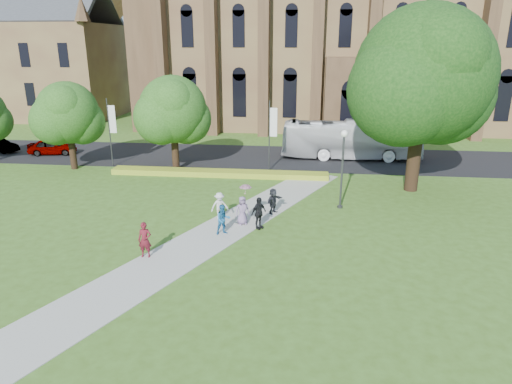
# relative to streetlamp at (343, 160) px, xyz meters

# --- Properties ---
(ground) EXTENTS (160.00, 160.00, 0.00)m
(ground) POSITION_rel_streetlamp_xyz_m (-7.50, -6.50, -3.30)
(ground) COLOR #3C5A1B
(ground) RESTS_ON ground
(road) EXTENTS (160.00, 10.00, 0.02)m
(road) POSITION_rel_streetlamp_xyz_m (-7.50, 13.50, -3.29)
(road) COLOR black
(road) RESTS_ON ground
(footpath) EXTENTS (15.58, 28.54, 0.04)m
(footpath) POSITION_rel_streetlamp_xyz_m (-7.50, -5.50, -3.28)
(footpath) COLOR #B2B2A8
(footpath) RESTS_ON ground
(flower_hedge) EXTENTS (18.00, 1.40, 0.45)m
(flower_hedge) POSITION_rel_streetlamp_xyz_m (-9.50, 6.70, -3.07)
(flower_hedge) COLOR gold
(flower_hedge) RESTS_ON ground
(cathedral) EXTENTS (52.60, 18.25, 28.00)m
(cathedral) POSITION_rel_streetlamp_xyz_m (2.50, 33.23, 9.69)
(cathedral) COLOR olive
(cathedral) RESTS_ON ground
(building_west) EXTENTS (22.00, 14.00, 18.30)m
(building_west) POSITION_rel_streetlamp_xyz_m (-41.50, 35.50, 5.91)
(building_west) COLOR olive
(building_west) RESTS_ON ground
(streetlamp) EXTENTS (0.44, 0.44, 5.24)m
(streetlamp) POSITION_rel_streetlamp_xyz_m (0.00, 0.00, 0.00)
(streetlamp) COLOR #38383D
(streetlamp) RESTS_ON ground
(large_tree) EXTENTS (9.60, 9.60, 13.20)m
(large_tree) POSITION_rel_streetlamp_xyz_m (5.50, 4.50, 5.07)
(large_tree) COLOR #332114
(large_tree) RESTS_ON ground
(street_tree_0) EXTENTS (5.20, 5.20, 7.50)m
(street_tree_0) POSITION_rel_streetlamp_xyz_m (-22.50, 7.50, 1.58)
(street_tree_0) COLOR #332114
(street_tree_0) RESTS_ON ground
(street_tree_1) EXTENTS (5.60, 5.60, 8.05)m
(street_tree_1) POSITION_rel_streetlamp_xyz_m (-13.50, 8.00, 1.93)
(street_tree_1) COLOR #332114
(street_tree_1) RESTS_ON ground
(banner_pole_0) EXTENTS (0.70, 0.10, 6.00)m
(banner_pole_0) POSITION_rel_streetlamp_xyz_m (-5.39, 8.70, 0.09)
(banner_pole_0) COLOR #38383D
(banner_pole_0) RESTS_ON ground
(banner_pole_1) EXTENTS (0.70, 0.10, 6.00)m
(banner_pole_1) POSITION_rel_streetlamp_xyz_m (-19.39, 8.70, 0.09)
(banner_pole_1) COLOR #38383D
(banner_pole_1) RESTS_ON ground
(tour_coach) EXTENTS (13.00, 3.25, 3.61)m
(tour_coach) POSITION_rel_streetlamp_xyz_m (1.75, 13.98, -1.47)
(tour_coach) COLOR silver
(tour_coach) RESTS_ON road
(car_0) EXTENTS (4.72, 2.58, 1.52)m
(car_0) POSITION_rel_streetlamp_xyz_m (-27.21, 12.36, -2.51)
(car_0) COLOR gray
(car_0) RESTS_ON road
(pedestrian_0) EXTENTS (0.71, 0.50, 1.87)m
(pedestrian_0) POSITION_rel_streetlamp_xyz_m (-10.38, -8.61, -2.32)
(pedestrian_0) COLOR #5A141E
(pedestrian_0) RESTS_ON footpath
(pedestrian_1) EXTENTS (1.07, 0.99, 1.77)m
(pedestrian_1) POSITION_rel_streetlamp_xyz_m (-6.94, -5.27, -2.37)
(pedestrian_1) COLOR #1D5E92
(pedestrian_1) RESTS_ON footpath
(pedestrian_2) EXTENTS (1.27, 1.08, 1.71)m
(pedestrian_2) POSITION_rel_streetlamp_xyz_m (-7.59, -2.95, -2.40)
(pedestrian_2) COLOR silver
(pedestrian_2) RESTS_ON footpath
(pedestrian_3) EXTENTS (1.09, 1.17, 1.93)m
(pedestrian_3) POSITION_rel_streetlamp_xyz_m (-5.02, -4.21, -2.29)
(pedestrian_3) COLOR black
(pedestrian_3) RESTS_ON footpath
(pedestrian_4) EXTENTS (1.01, 0.86, 1.75)m
(pedestrian_4) POSITION_rel_streetlamp_xyz_m (-6.06, -3.65, -2.38)
(pedestrian_4) COLOR slate
(pedestrian_4) RESTS_ON footpath
(pedestrian_5) EXTENTS (1.19, 1.57, 1.65)m
(pedestrian_5) POSITION_rel_streetlamp_xyz_m (-4.36, -1.57, -2.43)
(pedestrian_5) COLOR black
(pedestrian_5) RESTS_ON footpath
(parasol) EXTENTS (0.93, 0.93, 0.63)m
(parasol) POSITION_rel_streetlamp_xyz_m (-5.88, -3.55, -1.19)
(parasol) COLOR #C08790
(parasol) RESTS_ON pedestrian_4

